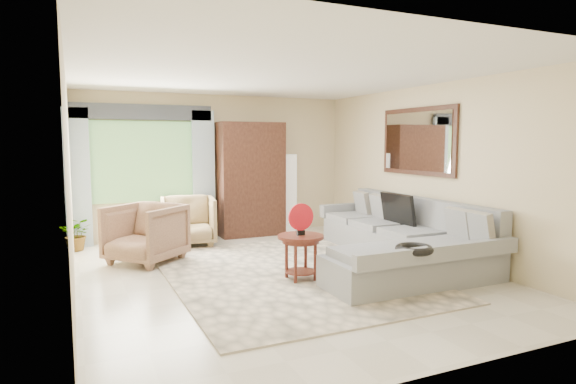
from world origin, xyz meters
name	(u,v)px	position (x,y,z in m)	size (l,w,h in m)	color
ground	(282,274)	(0.00, 0.00, 0.00)	(6.00, 6.00, 0.00)	silver
area_rug	(287,273)	(0.06, -0.03, 0.01)	(3.00, 4.00, 0.02)	beige
sectional_sofa	(400,244)	(1.78, -0.18, 0.28)	(2.30, 3.46, 0.90)	gray
tv_screen	(398,209)	(2.05, 0.26, 0.72)	(0.06, 0.74, 0.48)	black
garden_hose	(414,249)	(1.00, -1.45, 0.55)	(0.43, 0.43, 0.09)	black
coffee_table	(301,257)	(0.11, -0.36, 0.31)	(0.58, 0.58, 0.58)	#491C13
red_disc	(301,217)	(0.11, -0.36, 0.81)	(0.34, 0.34, 0.03)	red
armchair_left	(145,233)	(-1.55, 1.38, 0.43)	(0.91, 0.94, 0.85)	#957051
armchair_right	(188,221)	(-0.73, 2.30, 0.41)	(0.88, 0.91, 0.83)	olive
potted_plant	(77,234)	(-2.45, 2.62, 0.27)	(0.48, 0.42, 0.54)	#999999
armoire	(251,179)	(0.55, 2.72, 1.05)	(1.20, 0.55, 2.10)	black
floor_lamp	(289,193)	(1.35, 2.78, 0.75)	(0.24, 0.24, 1.50)	silver
window	(143,162)	(-1.35, 2.97, 1.40)	(1.80, 0.04, 1.40)	#669E59
curtain_left	(78,178)	(-2.40, 2.88, 1.15)	(0.40, 0.08, 2.30)	#9EB7CC
curtain_right	(204,175)	(-0.30, 2.88, 1.15)	(0.40, 0.08, 2.30)	#9EB7CC
valance	(142,112)	(-1.35, 2.90, 2.25)	(2.40, 0.12, 0.26)	#1E232D
wall_mirror	(417,141)	(2.46, 0.35, 1.75)	(0.05, 1.70, 1.05)	black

